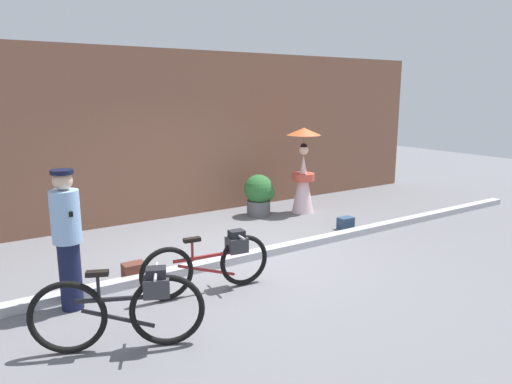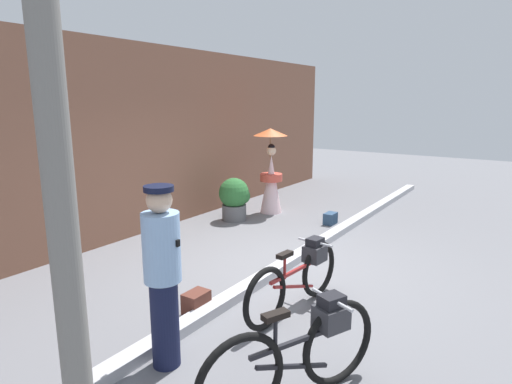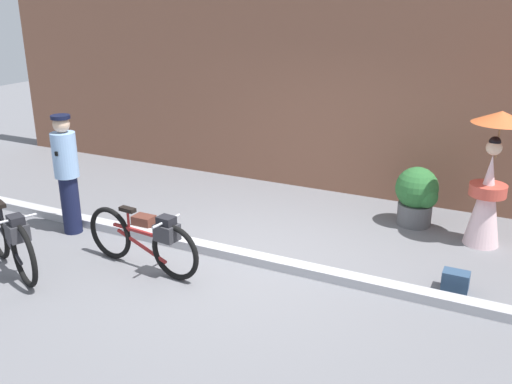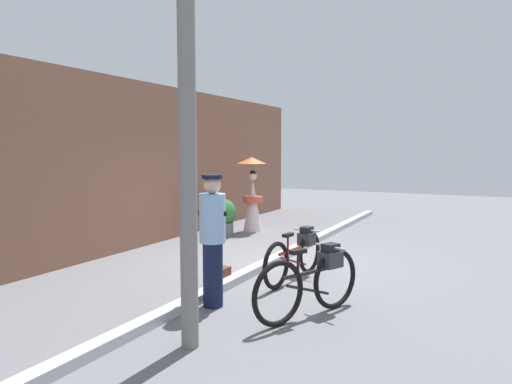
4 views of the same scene
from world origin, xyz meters
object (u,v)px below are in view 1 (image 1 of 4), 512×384
Objects in this scene: backpack_on_pavement at (134,271)px; backpack_spare at (346,223)px; person_officer at (67,236)px; potted_plant_by_door at (260,194)px; bicycle_near_officer at (124,308)px; person_with_parasol at (303,172)px; bicycle_far_side at (213,261)px.

backpack_on_pavement is 1.01× the size of backpack_spare.
potted_plant_by_door is at bearing 29.29° from person_officer.
bicycle_near_officer is at bearing -111.53° from backpack_on_pavement.
person_with_parasol is 6.17× the size of backpack_spare.
bicycle_far_side is (1.43, 0.79, -0.03)m from bicycle_near_officer.
person_with_parasol reaches higher than bicycle_far_side.
person_with_parasol reaches higher than bicycle_near_officer.
person_with_parasol reaches higher than backpack_spare.
bicycle_far_side reaches higher than backpack_on_pavement.
person_officer is (-1.68, 0.49, 0.51)m from bicycle_far_side.
bicycle_near_officer is 1.88m from backpack_on_pavement.
backpack_spare is at bearing -95.53° from person_with_parasol.
person_officer is at bearing -157.77° from person_with_parasol.
person_with_parasol reaches higher than backpack_on_pavement.
bicycle_near_officer is 5.60m from potted_plant_by_door.
bicycle_near_officer is at bearing -158.55° from backpack_spare.
person_officer is at bearing 163.90° from bicycle_far_side.
backpack_on_pavement is at bearing 128.99° from bicycle_far_side.
person_officer is at bearing -150.71° from potted_plant_by_door.
potted_plant_by_door is 2.00m from backpack_spare.
backpack_on_pavement is (-3.48, -2.03, -0.34)m from potted_plant_by_door.
potted_plant_by_door is (4.41, 2.47, -0.45)m from person_officer.
bicycle_far_side is at bearing -16.10° from person_officer.
person_officer reaches higher than backpack_on_pavement.
bicycle_far_side is at bearing -132.63° from potted_plant_by_door.
backpack_spare is (4.98, 1.96, -0.33)m from bicycle_near_officer.
potted_plant_by_door is (4.16, 3.75, 0.03)m from bicycle_near_officer.
bicycle_far_side is at bearing 28.75° from bicycle_near_officer.
bicycle_near_officer is at bearing -137.98° from potted_plant_by_door.
backpack_spare is (-0.15, -1.51, -0.79)m from person_with_parasol.
bicycle_near_officer reaches higher than backpack_on_pavement.
backpack_spare is at bearing 3.13° from backpack_on_pavement.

